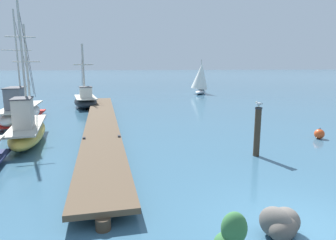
# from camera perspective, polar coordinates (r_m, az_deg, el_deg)

# --- Properties ---
(ground_plane) EXTENTS (400.00, 400.00, 0.00)m
(ground_plane) POSITION_cam_1_polar(r_m,az_deg,el_deg) (7.93, 25.68, -19.24)
(ground_plane) COLOR #38607A
(floating_dock) EXTENTS (3.46, 24.21, 0.53)m
(floating_dock) POSITION_cam_1_polar(r_m,az_deg,el_deg) (18.75, -12.76, -0.15)
(floating_dock) COLOR brown
(floating_dock) RESTS_ON ground
(fishing_boat_0) EXTENTS (2.65, 7.24, 7.32)m
(fishing_boat_0) POSITION_cam_1_polar(r_m,az_deg,el_deg) (21.90, -26.69, 1.42)
(fishing_boat_0) COLOR silver
(fishing_boat_0) RESTS_ON ground
(fishing_boat_2) EXTENTS (2.49, 7.45, 7.22)m
(fishing_boat_2) POSITION_cam_1_polar(r_m,az_deg,el_deg) (16.20, -25.64, -1.52)
(fishing_boat_2) COLOR gold
(fishing_boat_2) RESTS_ON ground
(fishing_boat_3) EXTENTS (2.90, 6.47, 5.68)m
(fishing_boat_3) POSITION_cam_1_polar(r_m,az_deg,el_deg) (27.50, -15.71, 3.68)
(fishing_boat_3) COLOR black
(fishing_boat_3) RESTS_ON ground
(mooring_piling) EXTENTS (0.30, 0.30, 2.08)m
(mooring_piling) POSITION_cam_1_polar(r_m,az_deg,el_deg) (12.85, 16.96, -2.07)
(mooring_piling) COLOR #3D3023
(mooring_piling) RESTS_ON ground
(perched_seagull) EXTENTS (0.38, 0.20, 0.26)m
(perched_seagull) POSITION_cam_1_polar(r_m,az_deg,el_deg) (12.66, 17.26, 3.03)
(perched_seagull) COLOR gold
(perched_seagull) RESTS_ON mooring_piling
(shore_rock_mid_cluster) EXTENTS (1.13, 1.05, 0.71)m
(shore_rock_mid_cluster) POSITION_cam_1_polar(r_m,az_deg,el_deg) (7.42, 21.13, -18.24)
(shore_rock_mid_cluster) COLOR #4F4A44
(shore_rock_mid_cluster) RESTS_ON ground
(mooring_buoy) EXTENTS (0.51, 0.51, 0.58)m
(mooring_buoy) POSITION_cam_1_polar(r_m,az_deg,el_deg) (17.24, 27.32, -2.41)
(mooring_buoy) COLOR #E04C1E
(mooring_buoy) RESTS_ON ground
(distant_sailboat) EXTENTS (3.19, 4.39, 4.46)m
(distant_sailboat) POSITION_cam_1_polar(r_m,az_deg,el_deg) (39.00, 6.37, 8.03)
(distant_sailboat) COLOR silver
(distant_sailboat) RESTS_ON ground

